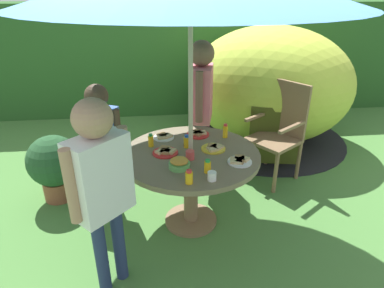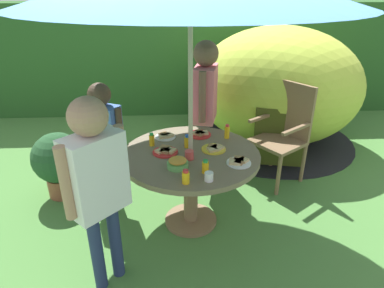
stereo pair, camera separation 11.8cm
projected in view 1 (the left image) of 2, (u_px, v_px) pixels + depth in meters
ground_plane at (191, 222)px, 3.02m from camera, size 10.00×10.00×0.02m
hedge_backdrop at (171, 58)px, 5.40m from camera, size 9.00×0.70×1.68m
garden_table at (191, 167)px, 2.77m from camera, size 1.12×1.12×0.69m
wooden_chair at (280, 127)px, 3.51m from camera, size 0.63×0.63×1.04m
dome_tent at (269, 86)px, 4.33m from camera, size 2.49×2.49×1.48m
potted_plant at (54, 164)px, 3.19m from camera, size 0.49×0.49×0.66m
child_in_pink_shirt at (201, 94)px, 3.37m from camera, size 0.29×0.48×1.45m
child_in_blue_shirt at (101, 132)px, 2.94m from camera, size 0.37×0.28×1.18m
child_in_white_shirt at (100, 177)px, 2.02m from camera, size 0.39×0.39×1.37m
snack_bowl at (179, 163)px, 2.48m from camera, size 0.16×0.16×0.08m
plate_back_edge at (239, 161)px, 2.57m from camera, size 0.19×0.19×0.03m
plate_near_left at (214, 148)px, 2.77m from camera, size 0.20×0.20×0.03m
plate_front_edge at (165, 152)px, 2.71m from camera, size 0.21×0.21×0.03m
plate_center_front at (198, 134)px, 3.03m from camera, size 0.20×0.20×0.03m
plate_far_right at (164, 137)px, 2.97m from camera, size 0.18×0.18×0.03m
juice_bottle_near_right at (208, 166)px, 2.42m from camera, size 0.05×0.05×0.10m
juice_bottle_far_left at (187, 142)px, 2.79m from camera, size 0.05×0.05×0.11m
juice_bottle_center_back at (225, 131)px, 2.97m from camera, size 0.04×0.04×0.13m
juice_bottle_mid_left at (189, 177)px, 2.29m from camera, size 0.05×0.05×0.10m
juice_bottle_mid_right at (151, 141)px, 2.80m from camera, size 0.04×0.04×0.11m
cup_near at (212, 176)px, 2.33m from camera, size 0.06×0.06×0.06m
cup_far at (190, 155)px, 2.61m from camera, size 0.07×0.07×0.07m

